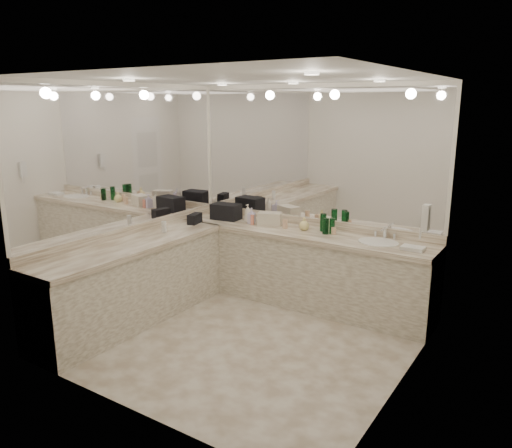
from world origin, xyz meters
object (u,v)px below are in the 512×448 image
Objects in this scene: wall_phone at (426,217)px; soap_bottle_c at (304,224)px; sink at (378,243)px; black_toiletry_bag at (226,211)px; hand_towel at (413,248)px; cream_cosmetic_case at (270,218)px; soap_bottle_a at (248,213)px; soap_bottle_b at (252,216)px.

soap_bottle_c is at bearing 160.41° from wall_phone.
sink is 2.06m from black_toiletry_bag.
wall_phone reaches higher than sink.
wall_phone is 0.63m from hand_towel.
cream_cosmetic_case is 0.48m from soap_bottle_c.
sink is 0.41m from hand_towel.
cream_cosmetic_case is at bearing 164.83° from wall_phone.
hand_towel is at bearing -5.85° from soap_bottle_c.
soap_bottle_a reaches higher than sink.
cream_cosmetic_case is 0.24m from soap_bottle_b.
black_toiletry_bag reaches higher than cream_cosmetic_case.
hand_towel is at bearing -2.06° from soap_bottle_b.
soap_bottle_b is (-2.04, 0.07, 0.08)m from hand_towel.
hand_towel is 1.34m from soap_bottle_c.
soap_bottle_a is (-0.32, -0.01, 0.03)m from cream_cosmetic_case.
wall_phone reaches higher than black_toiletry_bag.
wall_phone is 2.43m from soap_bottle_a.
hand_towel is 1.46× the size of soap_bottle_c.
soap_bottle_b is (-1.65, -0.02, 0.10)m from sink.
soap_bottle_a is at bearing 160.39° from cream_cosmetic_case.
soap_bottle_a reaches higher than hand_towel.
sink is 1.93× the size of hand_towel.
black_toiletry_bag reaches higher than sink.
soap_bottle_b is at bearing -174.91° from soap_bottle_c.
hand_towel is 2.05m from soap_bottle_b.
wall_phone is (0.61, -0.50, 0.46)m from sink.
cream_cosmetic_case is (0.64, 0.04, -0.02)m from black_toiletry_bag.
soap_bottle_b is at bearing -179.47° from sink.
black_toiletry_bag is 1.12m from soap_bottle_c.
sink is at bearing 0.53° from soap_bottle_b.
black_toiletry_bag is 0.32m from soap_bottle_a.
wall_phone is at bearing -12.92° from soap_bottle_a.
sink is 1.74m from soap_bottle_a.
black_toiletry_bag is 1.59× the size of hand_towel.
wall_phone is 2.13m from cream_cosmetic_case.
hand_towel is (0.40, -0.09, 0.02)m from sink.
soap_bottle_a is 1.45× the size of soap_bottle_c.
hand_towel is at bearing -12.53° from sink.
soap_bottle_c reaches higher than hand_towel.
sink is at bearing -0.13° from black_toiletry_bag.
black_toiletry_bag is at bearing 177.83° from hand_towel.
sink is 0.91m from wall_phone.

